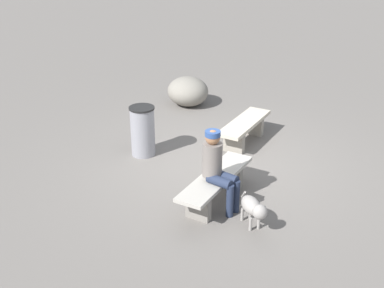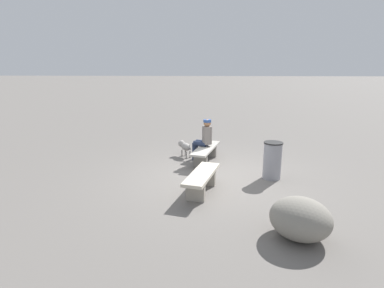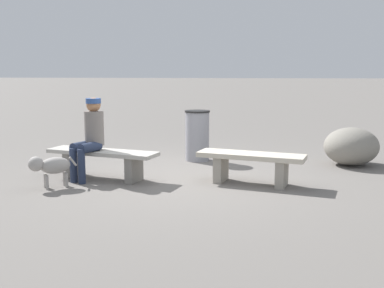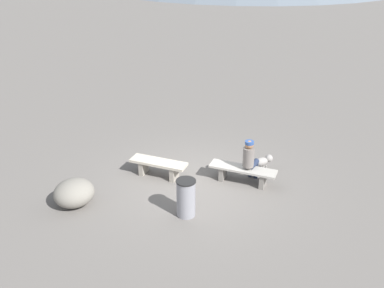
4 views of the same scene
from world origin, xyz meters
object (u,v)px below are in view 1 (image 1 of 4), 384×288
at_px(trash_bin, 143,131).
at_px(seated_person, 217,165).
at_px(dog, 253,208).
at_px(bench_left, 244,128).
at_px(bench_right, 216,183).
at_px(boulder, 188,91).

bearing_deg(trash_bin, seated_person, 51.10).
height_order(seated_person, dog, seated_person).
height_order(bench_left, trash_bin, trash_bin).
xyz_separation_m(dog, trash_bin, (-1.78, -2.37, 0.14)).
height_order(dog, trash_bin, trash_bin).
xyz_separation_m(bench_right, dog, (0.53, 0.68, 0.01)).
bearing_deg(boulder, dog, 27.32).
distance_m(bench_left, bench_right, 2.28).
xyz_separation_m(bench_right, seated_person, (0.16, 0.06, 0.40)).
relative_size(seated_person, trash_bin, 1.34).
distance_m(seated_person, trash_bin, 2.26).
distance_m(bench_left, trash_bin, 1.99).
height_order(bench_right, boulder, boulder).
distance_m(bench_right, dog, 0.86).
relative_size(bench_right, dog, 3.16).
height_order(bench_left, dog, dog).
height_order(bench_right, seated_person, seated_person).
distance_m(bench_left, dog, 2.89).
height_order(bench_left, seated_person, seated_person).
xyz_separation_m(seated_person, trash_bin, (-1.41, -1.75, -0.25)).
height_order(seated_person, trash_bin, seated_person).
bearing_deg(bench_left, dog, 26.63).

